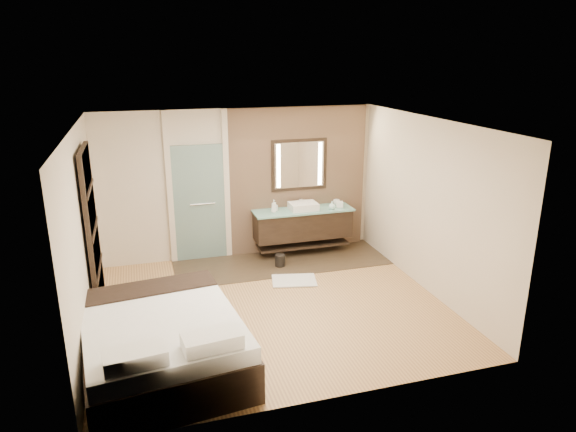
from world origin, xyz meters
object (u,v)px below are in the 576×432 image
object	(u,v)px
vanity	(303,224)
bed	(162,342)
mirror_unit	(299,165)
waste_bin	(280,261)

from	to	relation	value
vanity	bed	size ratio (longest dim) A/B	0.77
mirror_unit	bed	world-z (taller)	mirror_unit
vanity	waste_bin	bearing A→B (deg)	-139.47
bed	vanity	bearing A→B (deg)	41.51
waste_bin	vanity	bearing A→B (deg)	40.53
vanity	mirror_unit	distance (m)	1.10
bed	waste_bin	world-z (taller)	bed
mirror_unit	waste_bin	size ratio (longest dim) A/B	4.74
waste_bin	bed	bearing A→B (deg)	-130.04
vanity	waste_bin	distance (m)	0.90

